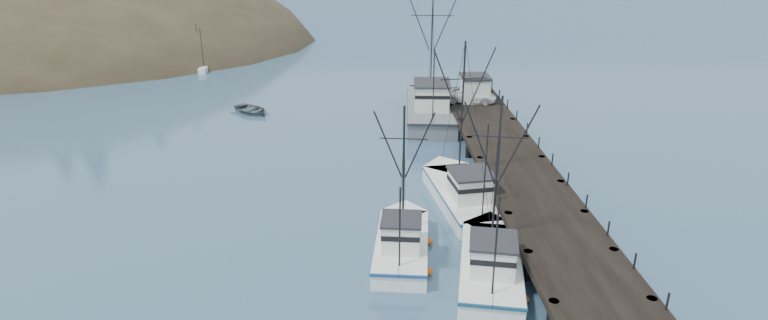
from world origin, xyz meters
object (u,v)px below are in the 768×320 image
work_vessel (430,107)px  motorboat (252,113)px  pier (511,160)px  trawler_near (491,262)px  pickup_truck (471,95)px  pier_shed (475,88)px  trawler_mid (402,242)px  trawler_far (463,193)px

work_vessel → motorboat: size_ratio=3.41×
pier → trawler_near: trawler_near is taller
pickup_truck → motorboat: 24.55m
pier_shed → trawler_mid: bearing=-109.4°
work_vessel → pickup_truck: 4.60m
trawler_far → trawler_near: bearing=-89.6°
work_vessel → trawler_far: bearing=-89.9°
trawler_far → pickup_truck: size_ratio=2.37×
pier → work_vessel: (-4.74, 16.91, -0.46)m
motorboat → pier_shed: bearing=-52.9°
trawler_near → motorboat: (-20.01, 33.71, -0.82)m
pier → trawler_far: 6.45m
pier_shed → trawler_far: bearing=-102.7°
trawler_near → motorboat: 39.21m
pier → pier_shed: bearing=90.1°
pier → work_vessel: size_ratio=2.56×
pier → trawler_near: (-4.63, -14.27, -0.87)m
trawler_near → motorboat: trawler_near is taller
pier → trawler_far: (-4.70, -4.33, -0.87)m
trawler_mid → motorboat: 34.36m
pickup_truck → motorboat: size_ratio=1.06×
trawler_mid → pier_shed: size_ratio=3.17×
trawler_mid → pier_shed: (9.85, 28.01, 2.60)m
trawler_near → pickup_truck: 30.63m
pickup_truck → motorboat: bearing=93.6°
trawler_far → motorboat: bearing=130.0°
pickup_truck → pier: bearing=-166.6°
trawler_near → trawler_far: bearing=90.4°
trawler_far → pier_shed: 21.43m
trawler_mid → motorboat: bearing=115.4°
pickup_truck → motorboat: pickup_truck is taller
trawler_far → pickup_truck: (4.21, 20.35, 1.92)m
pickup_truck → work_vessel: bearing=89.8°
trawler_near → pier_shed: bearing=81.5°
pier_shed → pickup_truck: 0.91m
trawler_far → work_vessel: work_vessel is taller
motorboat → pier: bearing=-84.2°
trawler_mid → pier_shed: 29.80m
pier → motorboat: (-24.64, 19.44, -1.69)m
work_vessel → pickup_truck: (4.25, -0.89, 1.51)m
trawler_near → pier_shed: (4.59, 30.70, 2.60)m
pier → work_vessel: 17.57m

